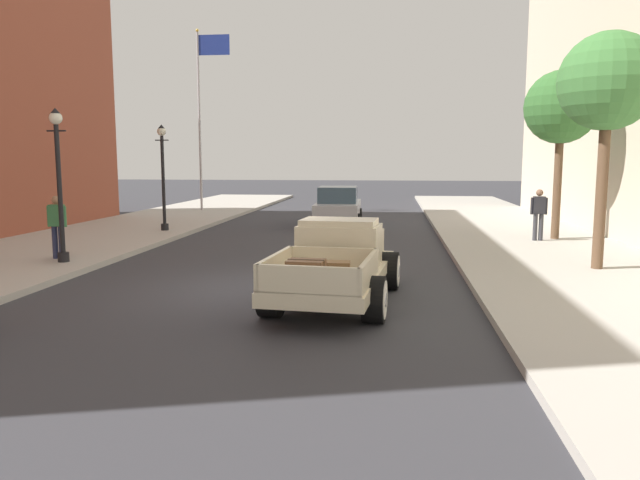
% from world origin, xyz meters
% --- Properties ---
extents(ground_plane, '(140.00, 140.00, 0.00)m').
position_xyz_m(ground_plane, '(0.00, 0.00, 0.00)').
color(ground_plane, '#333338').
extents(sidewalk_right, '(5.50, 64.00, 0.15)m').
position_xyz_m(sidewalk_right, '(7.25, 0.00, 0.07)').
color(sidewalk_right, '#ADA89E').
rests_on(sidewalk_right, ground).
extents(hotrod_truck_cream, '(2.48, 5.04, 1.58)m').
position_xyz_m(hotrod_truck_cream, '(1.80, -0.70, 0.75)').
color(hotrod_truck_cream, beige).
rests_on(hotrod_truck_cream, ground).
extents(car_background_silver, '(1.94, 4.34, 1.65)m').
position_xyz_m(car_background_silver, '(0.64, 12.33, 0.77)').
color(car_background_silver, '#B7B7BC').
rests_on(car_background_silver, ground).
extents(pedestrian_sidewalk_left, '(0.53, 0.22, 1.65)m').
position_xyz_m(pedestrian_sidewalk_left, '(-5.86, 2.42, 1.09)').
color(pedestrian_sidewalk_left, '#232847').
rests_on(pedestrian_sidewalk_left, sidewalk_left).
extents(pedestrian_sidewalk_right, '(0.53, 0.22, 1.65)m').
position_xyz_m(pedestrian_sidewalk_right, '(7.51, 7.63, 1.09)').
color(pedestrian_sidewalk_right, '#333338').
rests_on(pedestrian_sidewalk_right, sidewalk_right).
extents(street_lamp_near, '(0.50, 0.32, 3.85)m').
position_xyz_m(street_lamp_near, '(-5.46, 1.95, 2.39)').
color(street_lamp_near, black).
rests_on(street_lamp_near, sidewalk_left).
extents(street_lamp_far, '(0.50, 0.32, 3.85)m').
position_xyz_m(street_lamp_far, '(-5.50, 8.96, 2.39)').
color(street_lamp_far, black).
rests_on(street_lamp_far, sidewalk_left).
extents(flagpole, '(1.74, 0.16, 9.16)m').
position_xyz_m(flagpole, '(-6.85, 18.22, 5.77)').
color(flagpole, '#B2B2B7').
rests_on(flagpole, sidewalk_left).
extents(street_tree_nearest, '(2.25, 2.25, 5.49)m').
position_xyz_m(street_tree_nearest, '(7.72, 2.57, 4.46)').
color(street_tree_nearest, brown).
rests_on(street_tree_nearest, sidewalk_right).
extents(street_tree_second, '(2.34, 2.34, 5.43)m').
position_xyz_m(street_tree_second, '(8.19, 8.17, 4.37)').
color(street_tree_second, brown).
rests_on(street_tree_second, sidewalk_right).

